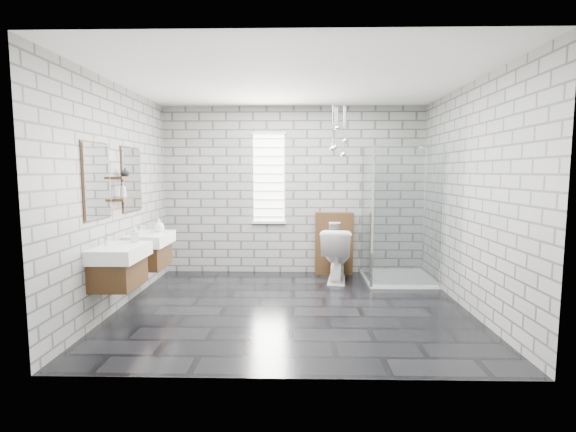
{
  "coord_description": "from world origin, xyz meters",
  "views": [
    {
      "loc": [
        0.06,
        -4.98,
        1.65
      ],
      "look_at": [
        -0.06,
        0.35,
        1.09
      ],
      "focal_mm": 26.0,
      "sensor_mm": 36.0,
      "label": 1
    }
  ],
  "objects_px": {
    "toilet": "(336,254)",
    "vanity_left": "(116,254)",
    "vanity_right": "(147,240)",
    "cistern_panel": "(334,243)",
    "shower_enclosure": "(394,249)"
  },
  "relations": [
    {
      "from": "vanity_right",
      "to": "toilet",
      "type": "xyz_separation_m",
      "value": [
        2.56,
        0.88,
        -0.35
      ]
    },
    {
      "from": "vanity_right",
      "to": "cistern_panel",
      "type": "xyz_separation_m",
      "value": [
        2.56,
        1.32,
        -0.26
      ]
    },
    {
      "from": "vanity_right",
      "to": "cistern_panel",
      "type": "height_order",
      "value": "vanity_right"
    },
    {
      "from": "vanity_right",
      "to": "vanity_left",
      "type": "bearing_deg",
      "value": -90.0
    },
    {
      "from": "vanity_left",
      "to": "shower_enclosure",
      "type": "xyz_separation_m",
      "value": [
        3.41,
        1.74,
        -0.25
      ]
    },
    {
      "from": "cistern_panel",
      "to": "toilet",
      "type": "bearing_deg",
      "value": -90.0
    },
    {
      "from": "vanity_left",
      "to": "toilet",
      "type": "relative_size",
      "value": 1.94
    },
    {
      "from": "vanity_right",
      "to": "shower_enclosure",
      "type": "distance_m",
      "value": 3.51
    },
    {
      "from": "cistern_panel",
      "to": "shower_enclosure",
      "type": "relative_size",
      "value": 0.49
    },
    {
      "from": "cistern_panel",
      "to": "toilet",
      "type": "relative_size",
      "value": 1.24
    },
    {
      "from": "shower_enclosure",
      "to": "vanity_left",
      "type": "bearing_deg",
      "value": -152.9
    },
    {
      "from": "vanity_right",
      "to": "toilet",
      "type": "distance_m",
      "value": 2.73
    },
    {
      "from": "toilet",
      "to": "vanity_left",
      "type": "bearing_deg",
      "value": 43.15
    },
    {
      "from": "vanity_right",
      "to": "shower_enclosure",
      "type": "relative_size",
      "value": 0.77
    },
    {
      "from": "vanity_right",
      "to": "toilet",
      "type": "relative_size",
      "value": 1.94
    }
  ]
}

